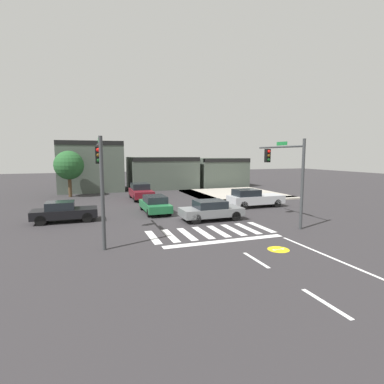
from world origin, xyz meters
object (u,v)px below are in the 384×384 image
(traffic_signal_southwest, at_px, (100,170))
(car_gray, at_px, (211,210))
(car_green, at_px, (155,204))
(roadside_tree, at_px, (69,165))
(car_maroon, at_px, (141,191))
(traffic_signal_southeast, at_px, (285,166))
(car_silver, at_px, (254,198))
(car_black, at_px, (64,212))

(traffic_signal_southwest, distance_m, car_gray, 8.46)
(car_green, height_order, roadside_tree, roadside_tree)
(car_maroon, bearing_deg, traffic_signal_southeast, 27.38)
(car_maroon, relative_size, roadside_tree, 0.90)
(car_maroon, height_order, car_gray, car_maroon)
(car_green, bearing_deg, traffic_signal_southeast, 49.15)
(car_gray, xyz_separation_m, car_green, (-3.11, 3.81, -0.02))
(car_maroon, xyz_separation_m, roadside_tree, (-6.85, 4.31, 2.57))
(car_silver, bearing_deg, car_maroon, 137.68)
(car_maroon, bearing_deg, car_gray, 14.66)
(traffic_signal_southeast, xyz_separation_m, car_gray, (-4.15, 2.46, -3.06))
(traffic_signal_southwest, xyz_separation_m, roadside_tree, (-2.41, 18.35, -0.38))
(traffic_signal_southwest, height_order, car_green, traffic_signal_southwest)
(car_silver, xyz_separation_m, roadside_tree, (-15.30, 12.01, 2.59))
(car_gray, height_order, car_green, car_gray)
(car_gray, bearing_deg, car_silver, -147.50)
(car_silver, height_order, roadside_tree, roadside_tree)
(traffic_signal_southwest, relative_size, car_silver, 1.13)
(traffic_signal_southwest, bearing_deg, car_black, 21.61)
(traffic_signal_southeast, xyz_separation_m, roadside_tree, (-13.93, 17.99, -0.40))
(car_black, bearing_deg, traffic_signal_southwest, -68.39)
(car_gray, relative_size, car_black, 1.03)
(car_green, xyz_separation_m, car_silver, (8.63, -0.30, 0.09))
(car_maroon, bearing_deg, car_silver, 47.68)
(traffic_signal_southwest, height_order, car_black, traffic_signal_southwest)
(car_green, distance_m, car_silver, 8.64)
(car_maroon, bearing_deg, roadside_tree, -122.18)
(car_gray, height_order, car_silver, car_silver)
(traffic_signal_southeast, distance_m, car_gray, 5.72)
(traffic_signal_southwest, relative_size, car_maroon, 1.21)
(car_gray, xyz_separation_m, car_silver, (5.52, 3.52, 0.07))
(car_maroon, height_order, roadside_tree, roadside_tree)
(car_green, bearing_deg, car_gray, 39.20)
(car_silver, bearing_deg, car_black, -177.20)
(car_black, height_order, roadside_tree, roadside_tree)
(car_black, bearing_deg, car_gray, -16.15)
(traffic_signal_southeast, relative_size, car_maroon, 1.23)
(car_gray, bearing_deg, car_maroon, -75.34)
(traffic_signal_southeast, height_order, car_maroon, traffic_signal_southeast)
(car_black, relative_size, roadside_tree, 0.84)
(traffic_signal_southwest, xyz_separation_m, car_green, (4.26, 6.64, -3.07))
(car_maroon, distance_m, car_silver, 11.43)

